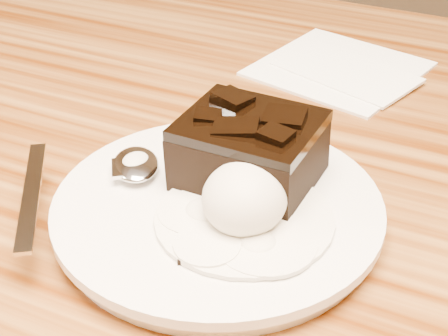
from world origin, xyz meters
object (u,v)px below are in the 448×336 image
at_px(plate, 218,213).
at_px(brownie, 249,154).
at_px(spoon, 136,166).
at_px(napkin, 339,67).
at_px(ice_cream_scoop, 245,198).

xyz_separation_m(plate, brownie, (0.01, 0.03, 0.03)).
bearing_deg(spoon, brownie, -14.36).
distance_m(plate, napkin, 0.27).
xyz_separation_m(brownie, spoon, (-0.08, -0.03, -0.02)).
bearing_deg(plate, ice_cream_scoop, -25.97).
height_order(plate, napkin, plate).
xyz_separation_m(brownie, ice_cream_scoop, (0.02, -0.05, -0.00)).
relative_size(brownie, spoon, 0.49).
bearing_deg(napkin, plate, -90.08).
relative_size(plate, napkin, 1.57).
bearing_deg(spoon, ice_cream_scoop, -45.25).
relative_size(ice_cream_scoop, spoon, 0.31).
relative_size(spoon, napkin, 1.29).
xyz_separation_m(plate, napkin, (0.00, 0.27, -0.01)).
bearing_deg(ice_cream_scoop, napkin, 95.00).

